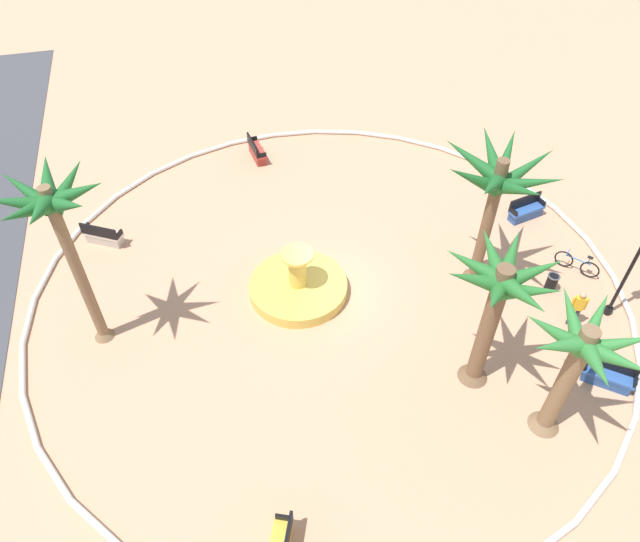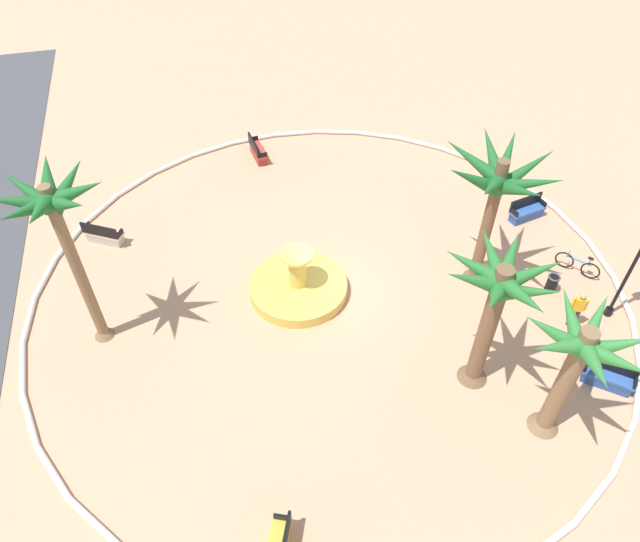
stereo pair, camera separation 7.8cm
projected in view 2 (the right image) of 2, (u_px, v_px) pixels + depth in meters
name	position (u px, v px, depth m)	size (l,w,h in m)	color
ground_plane	(329.00, 289.00, 21.84)	(80.00, 80.00, 0.00)	tan
plaza_curb	(329.00, 287.00, 21.77)	(21.90, 21.90, 0.20)	silver
fountain	(298.00, 286.00, 21.56)	(3.64, 3.64, 1.95)	gold
palm_tree_near_fountain	(578.00, 358.00, 15.34)	(3.46, 3.47, 4.80)	brown
palm_tree_by_curb	(498.00, 185.00, 19.31)	(4.26, 4.07, 5.53)	brown
palm_tree_mid_plaza	(55.00, 217.00, 16.48)	(3.36, 3.32, 6.67)	brown
palm_tree_far_side	(497.00, 297.00, 16.34)	(3.53, 3.48, 5.23)	brown
bench_east	(104.00, 236.00, 23.47)	(1.24, 1.63, 1.00)	beige
bench_west	(258.00, 152.00, 27.72)	(1.65, 0.68, 1.00)	#B73D33
bench_north	(608.00, 377.00, 18.63)	(1.41, 1.55, 1.00)	#335BA8
bench_southeast	(526.00, 212.00, 24.53)	(0.83, 1.67, 1.00)	#335BA8
lamppost	(635.00, 261.00, 19.09)	(0.32, 0.32, 4.56)	black
trash_bin	(552.00, 283.00, 21.54)	(0.46, 0.46, 0.73)	black
bicycle_by_lamppost	(578.00, 265.00, 22.22)	(1.37, 1.14, 0.94)	black
person_cyclist_helmet	(578.00, 308.00, 20.00)	(0.32, 0.49, 1.59)	#33333D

